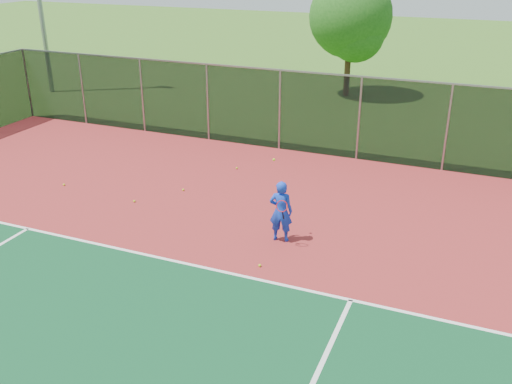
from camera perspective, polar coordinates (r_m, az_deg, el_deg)
ground at (r=11.09m, az=-4.99°, el=-16.66°), size 120.00×120.00×0.00m
court_apron at (r=12.52m, az=-0.75°, el=-11.24°), size 30.00×20.00×0.02m
fence_back at (r=20.66m, az=10.28°, el=7.33°), size 30.00×0.06×3.03m
tennis_player at (r=14.69m, az=2.51°, el=-1.93°), size 0.66×0.66×2.21m
practice_ball_0 at (r=18.16m, az=-7.29°, el=0.22°), size 0.07×0.07×0.07m
practice_ball_2 at (r=13.84m, az=0.38°, el=-7.35°), size 0.07×0.07×0.07m
practice_ball_3 at (r=17.60m, az=-12.07°, el=-0.90°), size 0.07×0.07×0.07m
practice_ball_4 at (r=16.24m, az=2.43°, el=-2.49°), size 0.07×0.07×0.07m
practice_ball_5 at (r=19.42m, az=-18.65°, el=0.70°), size 0.07×0.07×0.07m
practice_ball_6 at (r=19.81m, az=-1.94°, el=2.41°), size 0.07×0.07×0.07m
tree_back_left at (r=29.75m, az=9.58°, el=16.56°), size 4.11×4.11×6.04m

